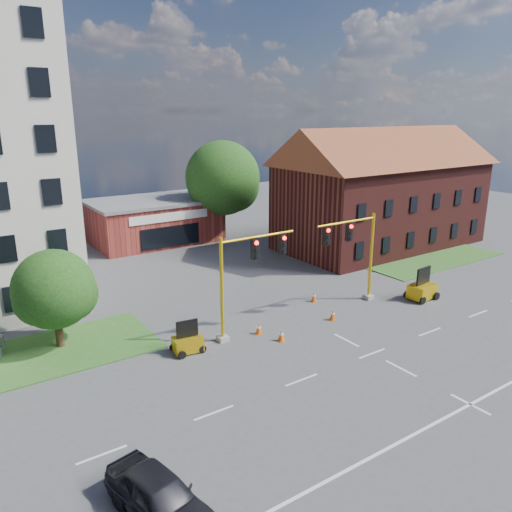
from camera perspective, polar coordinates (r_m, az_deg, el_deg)
name	(u,v)px	position (r m, az deg, el deg)	size (l,w,h in m)	color
ground	(372,354)	(28.73, 13.12, -10.80)	(120.00, 120.00, 0.00)	#47474A
grass_verge_ne	(438,261)	(47.21, 20.11, -0.52)	(14.00, 4.00, 0.08)	#2E531F
lane_markings	(416,376)	(27.06, 17.87, -12.97)	(60.00, 36.00, 0.01)	silver
brick_shop	(153,220)	(51.88, -11.65, 4.01)	(12.40, 8.40, 4.30)	maroon
townhouse_row	(383,185)	(50.25, 14.30, 7.83)	(21.00, 11.00, 11.50)	#4D1A17
tree_large	(226,180)	(51.69, -3.50, 8.62)	(7.96, 7.58, 10.08)	#392414
tree_nw_front	(58,291)	(29.67, -21.67, -3.69)	(4.65, 4.43, 5.69)	#392414
signal_mast_west	(246,272)	(28.82, -1.13, -1.82)	(5.30, 0.60, 6.20)	gray
signal_mast_east	(355,249)	(34.15, 11.21, 0.76)	(5.30, 0.60, 6.20)	gray
trailer_west	(188,343)	(28.19, -7.82, -9.77)	(1.71, 1.26, 1.80)	gold
trailer_east	(422,290)	(37.26, 18.45, -3.67)	(2.10, 1.52, 2.24)	gold
cone_a	(281,335)	(29.31, 2.90, -9.06)	(0.40, 0.40, 0.70)	#E85E0C
cone_b	(259,329)	(30.13, 0.31, -8.30)	(0.40, 0.40, 0.70)	#E85E0C
cone_c	(333,315)	(32.39, 8.76, -6.69)	(0.40, 0.40, 0.70)	#E85E0C
cone_d	(314,297)	(35.23, 6.62, -4.68)	(0.40, 0.40, 0.70)	#E85E0C
pickup_white	(368,251)	(46.23, 12.70, 0.60)	(2.32, 5.04, 1.40)	white
sedan_dark	(160,496)	(18.31, -10.95, -25.37)	(1.84, 4.57, 1.56)	black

